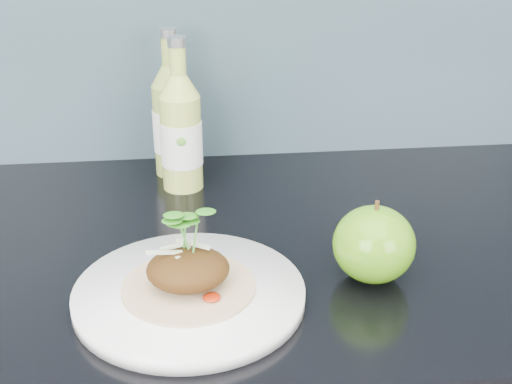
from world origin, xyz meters
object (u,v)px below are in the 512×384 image
Objects in this scene: green_apple at (374,244)px; cider_bottle_right at (181,133)px; cider_bottle_left at (173,120)px; dinner_plate at (189,295)px.

cider_bottle_right reaches higher than green_apple.
green_apple is 0.44× the size of cider_bottle_left.
green_apple is at bearing -59.13° from cider_bottle_left.
cider_bottle_right is at bearing 90.34° from dinner_plate.
cider_bottle_right is (-0.21, 0.28, 0.04)m from green_apple.
cider_bottle_right is (-0.00, 0.30, 0.08)m from dinner_plate.
green_apple is at bearing -61.83° from cider_bottle_right.
dinner_plate is at bearing -173.23° from green_apple.
dinner_plate is 1.30× the size of cider_bottle_right.
cider_bottle_left reaches higher than dinner_plate.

